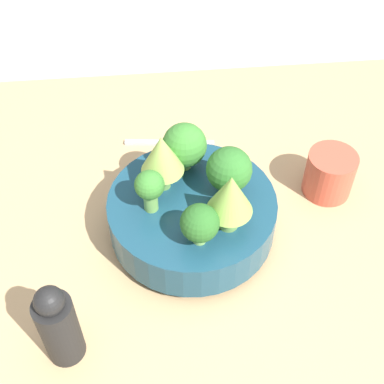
# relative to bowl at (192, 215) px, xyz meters

# --- Properties ---
(ground_plane) EXTENTS (6.00, 6.00, 0.00)m
(ground_plane) POSITION_rel_bowl_xyz_m (-0.04, -0.03, -0.09)
(ground_plane) COLOR #ADA89E
(table) EXTENTS (1.15, 0.84, 0.04)m
(table) POSITION_rel_bowl_xyz_m (-0.04, -0.03, -0.07)
(table) COLOR tan
(table) RESTS_ON ground_plane
(bowl) EXTENTS (0.26, 0.26, 0.08)m
(bowl) POSITION_rel_bowl_xyz_m (0.00, 0.00, 0.00)
(bowl) COLOR navy
(bowl) RESTS_ON table
(romanesco_piece_far) EXTENTS (0.07, 0.07, 0.10)m
(romanesco_piece_far) POSITION_rel_bowl_xyz_m (-0.05, 0.05, 0.10)
(romanesco_piece_far) COLOR #609347
(romanesco_piece_far) RESTS_ON bowl
(broccoli_floret_left) EXTENTS (0.07, 0.07, 0.08)m
(broccoli_floret_left) POSITION_rel_bowl_xyz_m (-0.06, -0.01, 0.08)
(broccoli_floret_left) COLOR #7AB256
(broccoli_floret_left) RESTS_ON bowl
(broccoli_floret_back) EXTENTS (0.06, 0.06, 0.07)m
(broccoli_floret_back) POSITION_rel_bowl_xyz_m (-0.00, 0.08, 0.07)
(broccoli_floret_back) COLOR #7AB256
(broccoli_floret_back) RESTS_ON bowl
(broccoli_floret_front) EXTENTS (0.07, 0.07, 0.08)m
(broccoli_floret_front) POSITION_rel_bowl_xyz_m (0.00, -0.08, 0.08)
(broccoli_floret_front) COLOR #7AB256
(broccoli_floret_front) RESTS_ON bowl
(broccoli_floret_right) EXTENTS (0.04, 0.04, 0.07)m
(broccoli_floret_right) POSITION_rel_bowl_xyz_m (0.06, 0.01, 0.08)
(broccoli_floret_right) COLOR #6BA34C
(broccoli_floret_right) RESTS_ON bowl
(romanesco_piece_near) EXTENTS (0.07, 0.07, 0.10)m
(romanesco_piece_near) POSITION_rel_bowl_xyz_m (0.04, -0.04, 0.10)
(romanesco_piece_near) COLOR #609347
(romanesco_piece_near) RESTS_ON bowl
(cup) EXTENTS (0.08, 0.08, 0.08)m
(cup) POSITION_rel_bowl_xyz_m (-0.24, -0.07, -0.00)
(cup) COLOR #C64C38
(cup) RESTS_ON table
(pepper_mill) EXTENTS (0.05, 0.05, 0.15)m
(pepper_mill) POSITION_rel_bowl_xyz_m (0.19, 0.19, 0.03)
(pepper_mill) COLOR black
(pepper_mill) RESTS_ON table
(fork) EXTENTS (0.17, 0.03, 0.01)m
(fork) POSITION_rel_bowl_xyz_m (0.02, -0.22, -0.04)
(fork) COLOR #B2B2B7
(fork) RESTS_ON table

